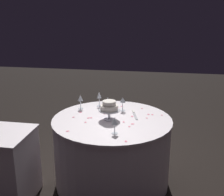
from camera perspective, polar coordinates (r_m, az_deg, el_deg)
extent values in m
plane|color=black|center=(3.37, 0.00, -15.97)|extent=(12.00, 12.00, 0.00)
cylinder|color=white|center=(3.18, 0.00, -10.52)|extent=(1.23, 1.23, 0.72)
cylinder|color=white|center=(3.03, 0.00, -4.31)|extent=(1.25, 1.25, 0.02)
cube|color=white|center=(3.11, -20.33, -12.67)|extent=(0.52, 0.52, 0.70)
cube|color=white|center=(2.95, -21.04, -6.59)|extent=(0.55, 0.55, 0.02)
cylinder|color=silver|center=(3.01, -0.56, -4.19)|extent=(0.11, 0.11, 0.01)
cylinder|color=silver|center=(2.99, -0.56, -3.31)|extent=(0.02, 0.02, 0.09)
cylinder|color=silver|center=(2.97, -0.56, -2.41)|extent=(0.22, 0.22, 0.01)
cylinder|color=silver|center=(2.96, -0.56, -1.87)|extent=(0.18, 0.18, 0.05)
cylinder|color=silver|center=(2.95, -0.57, -1.00)|extent=(0.14, 0.14, 0.05)
cylinder|color=silver|center=(3.26, -0.84, -2.54)|extent=(0.06, 0.06, 0.00)
cylinder|color=silver|center=(3.24, -0.84, -1.79)|extent=(0.01, 0.01, 0.09)
cone|color=silver|center=(3.22, -0.85, -0.46)|extent=(0.05, 0.05, 0.07)
cylinder|color=silver|center=(3.27, 2.10, -2.48)|extent=(0.06, 0.06, 0.00)
cylinder|color=silver|center=(3.25, 2.11, -1.64)|extent=(0.01, 0.01, 0.10)
cone|color=silver|center=(3.23, 2.12, -0.35)|extent=(0.06, 0.06, 0.06)
cylinder|color=silver|center=(3.35, -6.17, -2.08)|extent=(0.06, 0.06, 0.00)
cylinder|color=silver|center=(3.33, -6.20, -1.29)|extent=(0.01, 0.01, 0.09)
cone|color=silver|center=(3.31, -6.24, 0.03)|extent=(0.06, 0.06, 0.07)
cylinder|color=silver|center=(2.68, 0.54, -6.95)|extent=(0.06, 0.06, 0.00)
cylinder|color=silver|center=(2.67, 0.54, -6.02)|extent=(0.01, 0.01, 0.09)
cone|color=silver|center=(2.64, 0.55, -4.46)|extent=(0.06, 0.06, 0.07)
cylinder|color=silver|center=(3.42, -2.50, -1.56)|extent=(0.06, 0.06, 0.00)
cylinder|color=silver|center=(3.41, -2.51, -0.76)|extent=(0.01, 0.01, 0.10)
cone|color=silver|center=(3.38, -2.53, 0.60)|extent=(0.06, 0.06, 0.07)
cube|color=silver|center=(3.11, 4.58, -3.55)|extent=(0.08, 0.22, 0.01)
cube|color=white|center=(3.24, 4.19, -2.63)|extent=(0.04, 0.09, 0.01)
ellipsoid|color=#EA6B84|center=(3.07, 6.87, -3.92)|extent=(0.03, 0.03, 0.00)
ellipsoid|color=#EA6B84|center=(3.17, -1.42, -3.13)|extent=(0.03, 0.03, 0.00)
ellipsoid|color=#EA6B84|center=(3.36, 1.00, -1.90)|extent=(0.03, 0.02, 0.00)
ellipsoid|color=#EA6B84|center=(2.84, 3.41, -5.63)|extent=(0.03, 0.03, 0.00)
ellipsoid|color=#EA6B84|center=(3.17, 7.94, -3.25)|extent=(0.03, 0.04, 0.00)
ellipsoid|color=#EA6B84|center=(2.76, -8.70, -6.45)|extent=(0.04, 0.04, 0.00)
ellipsoid|color=#EA6B84|center=(2.95, -5.23, -4.76)|extent=(0.03, 0.04, 0.00)
ellipsoid|color=#EA6B84|center=(2.53, 2.74, -8.49)|extent=(0.03, 0.04, 0.00)
ellipsoid|color=#EA6B84|center=(3.06, -4.14, -3.90)|extent=(0.04, 0.03, 0.00)
ellipsoid|color=#EA6B84|center=(3.10, -7.60, -3.75)|extent=(0.03, 0.03, 0.00)
ellipsoid|color=#EA6B84|center=(2.90, 4.06, -5.10)|extent=(0.04, 0.03, 0.00)
ellipsoid|color=#EA6B84|center=(3.41, 1.98, -1.64)|extent=(0.04, 0.04, 0.00)
ellipsoid|color=#EA6B84|center=(3.17, 7.18, -3.21)|extent=(0.03, 0.04, 0.00)
ellipsoid|color=#EA6B84|center=(3.35, 5.92, -2.05)|extent=(0.03, 0.02, 0.00)
ellipsoid|color=#EA6B84|center=(3.17, 9.78, -3.33)|extent=(0.02, 0.03, 0.00)
ellipsoid|color=#EA6B84|center=(3.10, 3.98, -3.63)|extent=(0.04, 0.04, 0.00)
ellipsoid|color=#EA6B84|center=(2.95, 2.32, -4.71)|extent=(0.03, 0.04, 0.00)
ellipsoid|color=#EA6B84|center=(3.23, -6.24, -2.79)|extent=(0.04, 0.03, 0.00)
ellipsoid|color=#EA6B84|center=(3.23, -2.44, -2.70)|extent=(0.03, 0.03, 0.00)
ellipsoid|color=#EA6B84|center=(3.06, -4.67, -3.93)|extent=(0.03, 0.04, 0.00)
ellipsoid|color=#EA6B84|center=(3.37, -2.11, -1.89)|extent=(0.02, 0.03, 0.00)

